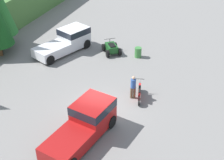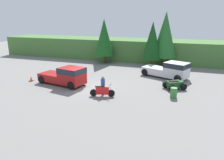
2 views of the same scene
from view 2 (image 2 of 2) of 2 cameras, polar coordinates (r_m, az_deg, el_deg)
ground_plane at (r=21.81m, az=-6.48°, el=-1.92°), size 80.00×80.00×0.00m
hillside_backdrop at (r=36.19m, az=4.39°, el=8.03°), size 44.00×6.00×3.23m
tree_left at (r=32.65m, az=-2.05°, el=11.05°), size 2.85×2.85×6.48m
tree_mid_left at (r=30.36m, az=10.50°, el=10.04°), size 2.70×2.70×6.15m
tree_mid_right at (r=31.09m, az=13.72°, el=11.40°), size 3.27×3.27×7.44m
pickup_truck_red at (r=22.66m, az=-11.93°, el=1.15°), size 5.36×2.96×1.91m
pickup_truck_second at (r=25.52m, az=14.83°, el=2.64°), size 5.58×3.81×1.91m
dirt_bike at (r=19.12m, az=-2.54°, el=-2.98°), size 2.16×0.78×1.15m
quad_atv at (r=21.88m, az=16.04°, el=-1.15°), size 2.32×2.19×1.16m
rider_person at (r=19.39m, az=-2.39°, el=-1.20°), size 0.45×0.45×1.76m
traffic_cone at (r=25.29m, az=-20.37°, el=0.30°), size 0.42×0.42×0.55m
steel_barrel at (r=19.60m, az=15.81°, el=-3.21°), size 0.58×0.58×0.88m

